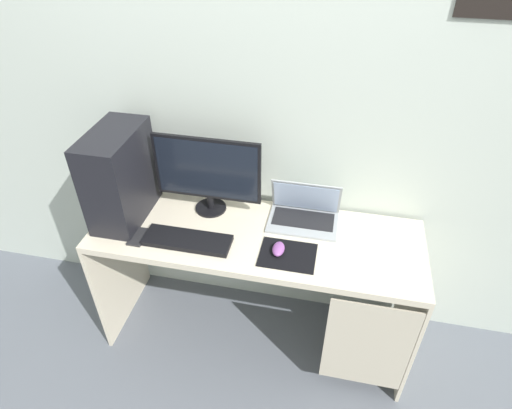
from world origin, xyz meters
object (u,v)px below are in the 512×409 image
at_px(pc_tower, 120,176).
at_px(cell_phone, 138,237).
at_px(monitor, 208,173).
at_px(keyboard, 187,240).
at_px(laptop, 304,213).
at_px(mouse_left, 278,249).

height_order(pc_tower, cell_phone, pc_tower).
relative_size(pc_tower, cell_phone, 3.61).
bearing_deg(pc_tower, monitor, 16.55).
relative_size(monitor, keyboard, 1.28).
height_order(laptop, cell_phone, laptop).
height_order(monitor, keyboard, monitor).
bearing_deg(keyboard, cell_phone, -175.64).
bearing_deg(cell_phone, keyboard, 4.36).
distance_m(mouse_left, cell_phone, 0.68).
xyz_separation_m(pc_tower, keyboard, (0.37, -0.14, -0.22)).
relative_size(pc_tower, monitor, 0.87).
bearing_deg(monitor, mouse_left, -31.33).
distance_m(keyboard, cell_phone, 0.24).
relative_size(monitor, cell_phone, 4.14).
bearing_deg(cell_phone, laptop, 21.43).
xyz_separation_m(pc_tower, mouse_left, (0.81, -0.12, -0.21)).
bearing_deg(keyboard, mouse_left, 2.62).
bearing_deg(keyboard, pc_tower, 158.92).
height_order(monitor, laptop, monitor).
bearing_deg(monitor, laptop, 1.92).
bearing_deg(cell_phone, monitor, 45.67).
xyz_separation_m(monitor, laptop, (0.49, 0.02, -0.18)).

